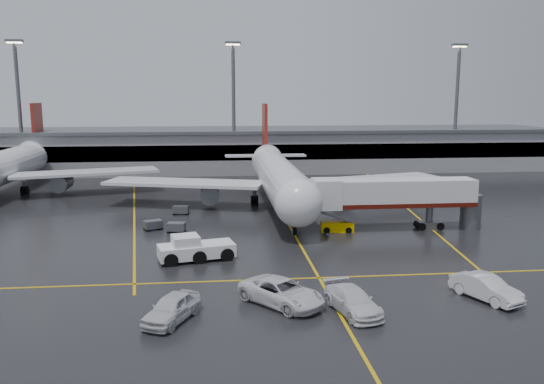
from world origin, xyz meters
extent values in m
plane|color=black|center=(0.00, 0.00, 0.00)|extent=(220.00, 220.00, 0.00)
cube|color=gold|center=(0.00, 0.00, 0.01)|extent=(0.25, 90.00, 0.02)
cube|color=gold|center=(0.00, -22.00, 0.01)|extent=(60.00, 0.25, 0.02)
cube|color=gold|center=(-20.00, 10.00, 0.01)|extent=(9.99, 69.35, 0.02)
cube|color=gold|center=(18.00, 10.00, 0.01)|extent=(7.57, 69.64, 0.02)
cube|color=gray|center=(0.00, 48.00, 4.00)|extent=(120.00, 18.00, 8.00)
cube|color=black|center=(0.00, 39.20, 4.50)|extent=(120.00, 0.40, 3.00)
cube|color=#595B60|center=(0.00, 48.00, 8.30)|extent=(122.00, 19.00, 0.60)
cylinder|color=#595B60|center=(-45.00, 42.00, 12.50)|extent=(0.70, 0.70, 25.00)
cube|color=#595B60|center=(-45.00, 42.00, 25.20)|extent=(3.00, 1.20, 0.50)
cube|color=#FFE5B2|center=(-45.00, 42.00, 24.90)|extent=(2.60, 0.90, 0.20)
cylinder|color=#595B60|center=(-5.00, 42.00, 12.50)|extent=(0.70, 0.70, 25.00)
cube|color=#595B60|center=(-5.00, 42.00, 25.20)|extent=(3.00, 1.20, 0.50)
cube|color=#FFE5B2|center=(-5.00, 42.00, 24.90)|extent=(2.60, 0.90, 0.20)
cylinder|color=#595B60|center=(40.00, 42.00, 12.50)|extent=(0.70, 0.70, 25.00)
cube|color=#595B60|center=(40.00, 42.00, 25.20)|extent=(3.00, 1.20, 0.50)
cube|color=#FFE5B2|center=(40.00, 42.00, 24.90)|extent=(2.60, 0.90, 0.20)
cylinder|color=silver|center=(0.00, 8.00, 4.20)|extent=(5.20, 36.00, 5.20)
sphere|color=silver|center=(0.00, -10.00, 4.20)|extent=(5.20, 5.20, 5.20)
cone|color=silver|center=(0.00, 29.00, 4.80)|extent=(4.94, 8.00, 4.94)
cube|color=maroon|center=(0.00, 30.00, 9.70)|extent=(0.50, 5.50, 8.50)
cube|color=silver|center=(0.00, 29.00, 5.00)|extent=(14.00, 3.00, 0.25)
cube|color=silver|center=(-13.00, 10.00, 3.40)|extent=(22.80, 11.83, 0.40)
cube|color=silver|center=(13.00, 10.00, 3.40)|extent=(22.80, 11.83, 0.40)
cylinder|color=#595B60|center=(-9.50, 9.00, 2.00)|extent=(2.60, 4.50, 2.60)
cylinder|color=#595B60|center=(9.50, 9.00, 2.00)|extent=(2.60, 4.50, 2.60)
cylinder|color=#595B60|center=(0.00, -7.00, 1.00)|extent=(0.56, 0.56, 2.00)
cylinder|color=#595B60|center=(-3.20, 11.00, 1.00)|extent=(0.56, 0.56, 2.00)
cylinder|color=#595B60|center=(3.20, 11.00, 1.00)|extent=(0.56, 0.56, 2.00)
cylinder|color=black|center=(0.00, -7.00, 0.45)|extent=(0.40, 1.10, 1.10)
cylinder|color=black|center=(-3.20, 11.00, 0.55)|extent=(1.00, 1.40, 1.40)
cylinder|color=black|center=(3.20, 11.00, 0.55)|extent=(1.00, 1.40, 1.40)
cone|color=silver|center=(-42.00, 41.00, 4.80)|extent=(4.94, 8.00, 4.94)
cube|color=maroon|center=(-42.00, 42.00, 9.70)|extent=(0.50, 5.50, 8.50)
cube|color=silver|center=(-42.00, 41.00, 5.00)|extent=(14.00, 3.00, 0.25)
cube|color=silver|center=(-29.00, 22.00, 3.40)|extent=(22.80, 11.83, 0.40)
cylinder|color=#595B60|center=(-32.50, 21.00, 2.00)|extent=(2.60, 4.50, 2.60)
cylinder|color=#595B60|center=(-38.80, 23.00, 1.00)|extent=(0.56, 0.56, 2.00)
cylinder|color=black|center=(-38.80, 23.00, 0.55)|extent=(1.00, 1.40, 1.40)
cube|color=silver|center=(12.00, -6.00, 4.40)|extent=(18.00, 3.20, 3.00)
cube|color=#480E07|center=(12.00, -6.00, 3.10)|extent=(18.00, 3.30, 0.50)
cube|color=silver|center=(3.80, -6.00, 4.40)|extent=(3.00, 3.40, 3.30)
cylinder|color=#595B60|center=(16.00, -6.00, 1.50)|extent=(0.80, 0.80, 3.00)
cube|color=#595B60|center=(16.00, -6.00, 0.45)|extent=(2.60, 1.60, 0.90)
cylinder|color=#595B60|center=(21.00, -6.00, 2.00)|extent=(2.40, 2.40, 4.00)
cylinder|color=black|center=(14.90, -6.00, 0.45)|extent=(0.90, 1.80, 0.90)
cylinder|color=black|center=(17.10, -6.00, 0.45)|extent=(0.90, 1.80, 0.90)
cube|color=white|center=(-10.59, -15.57, 0.91)|extent=(7.56, 4.41, 1.22)
cube|color=white|center=(-11.57, -15.81, 1.92)|extent=(2.93, 2.93, 1.01)
cube|color=black|center=(-11.57, -15.81, 1.92)|extent=(2.64, 2.64, 0.91)
cylinder|color=black|center=(-13.15, -16.19, 0.56)|extent=(1.99, 3.26, 1.32)
cylinder|color=black|center=(-10.59, -15.57, 0.56)|extent=(1.99, 3.26, 1.32)
cylinder|color=black|center=(-8.03, -14.96, 0.56)|extent=(1.99, 3.26, 1.32)
cube|color=#D8A900|center=(5.09, -6.08, 0.57)|extent=(3.88, 1.98, 1.14)
cube|color=#595B60|center=(5.09, -6.08, 1.65)|extent=(3.67, 1.35, 1.30)
cylinder|color=black|center=(3.86, -5.93, 0.31)|extent=(0.93, 1.83, 0.72)
cylinder|color=black|center=(6.32, -6.22, 0.31)|extent=(0.93, 1.83, 0.72)
imported|color=silver|center=(-3.90, -27.72, 0.96)|extent=(6.90, 7.35, 1.92)
imported|color=silver|center=(1.00, -29.71, 0.87)|extent=(3.78, 6.41, 1.74)
imported|color=silver|center=(11.73, -28.24, 0.94)|extent=(4.15, 6.02, 1.88)
imported|color=silver|center=(-11.82, -29.94, 0.93)|extent=(4.38, 5.87, 1.86)
cube|color=#595B60|center=(-13.24, -4.55, 0.65)|extent=(2.18, 1.61, 0.90)
cylinder|color=black|center=(-14.11, -4.91, 0.18)|extent=(0.40, 0.20, 0.40)
cylinder|color=black|center=(-12.53, -5.17, 0.18)|extent=(0.40, 0.20, 0.40)
cylinder|color=black|center=(-13.95, -3.93, 0.18)|extent=(0.40, 0.20, 0.40)
cylinder|color=black|center=(-12.37, -4.18, 0.18)|extent=(0.40, 0.20, 0.40)
cube|color=#595B60|center=(-15.99, -3.13, 0.65)|extent=(2.36, 2.02, 0.90)
cylinder|color=black|center=(-16.51, -3.92, 0.18)|extent=(0.40, 0.20, 0.40)
cylinder|color=black|center=(-15.06, -3.26, 0.18)|extent=(0.40, 0.20, 0.40)
cylinder|color=black|center=(-16.93, -3.01, 0.18)|extent=(0.40, 0.20, 0.40)
cylinder|color=black|center=(-15.47, -2.35, 0.18)|extent=(0.40, 0.20, 0.40)
cube|color=#595B60|center=(-13.30, 5.08, 0.65)|extent=(2.12, 1.50, 0.90)
cylinder|color=black|center=(-14.15, 4.67, 0.18)|extent=(0.40, 0.20, 0.40)
cylinder|color=black|center=(-12.56, 4.50, 0.18)|extent=(0.40, 0.20, 0.40)
cylinder|color=black|center=(-14.05, 5.66, 0.18)|extent=(0.40, 0.20, 0.40)
cylinder|color=black|center=(-12.46, 5.50, 0.18)|extent=(0.40, 0.20, 0.40)
camera|label=1|loc=(-8.60, -66.58, 15.44)|focal=36.49mm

